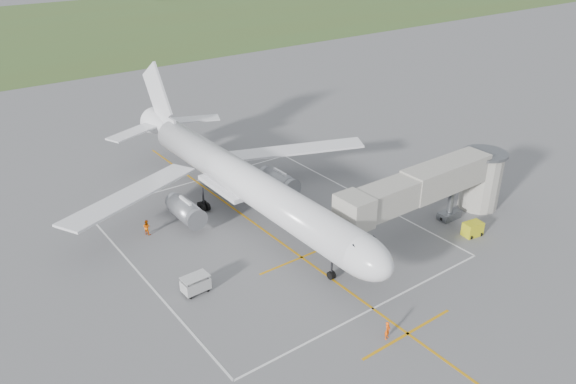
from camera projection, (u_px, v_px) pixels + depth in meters
ground at (247, 218)px, 62.55m from camera, size 700.00×700.00×0.00m
apron_markings at (277, 240)px, 58.35m from camera, size 28.20×60.00×0.01m
airliner at (242, 180)px, 61.14m from camera, size 38.93×46.75×13.52m
jet_bridge at (440, 185)px, 59.10m from camera, size 23.40×5.00×7.20m
gpu_unit at (473, 229)px, 58.86m from camera, size 2.17×1.67×1.50m
baggage_cart at (196, 284)px, 49.86m from camera, size 2.46×1.51×1.68m
ramp_worker_nose at (387, 330)px, 44.43m from camera, size 0.68×0.57×1.59m
ramp_worker_wing at (147, 227)px, 59.00m from camera, size 0.96×1.03×1.69m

